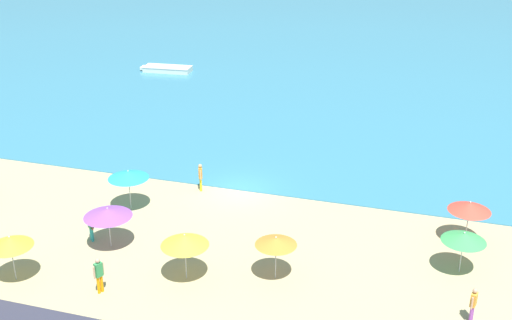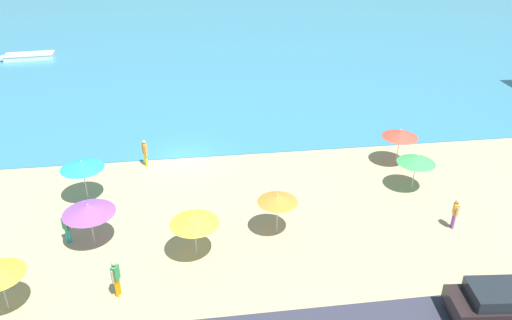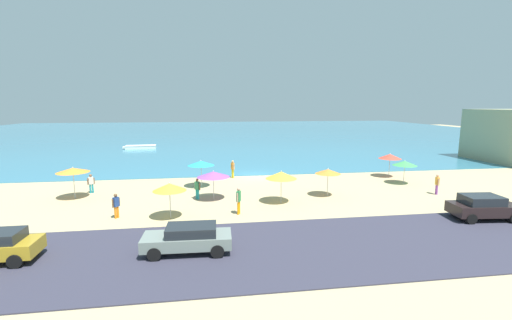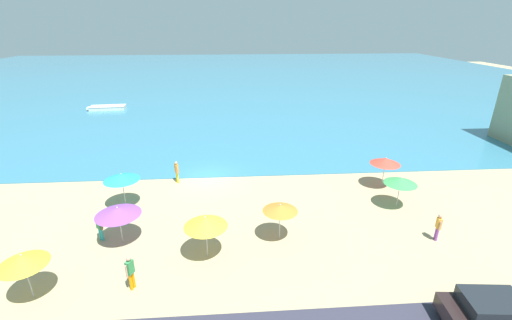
{
  "view_description": "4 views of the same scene",
  "coord_description": "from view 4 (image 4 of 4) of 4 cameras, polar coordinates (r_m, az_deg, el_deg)",
  "views": [
    {
      "loc": [
        11.23,
        -33.84,
        17.31
      ],
      "look_at": [
        0.29,
        2.4,
        1.1
      ],
      "focal_mm": 45.0,
      "sensor_mm": 36.0,
      "label": 1
    },
    {
      "loc": [
        0.82,
        -28.72,
        15.11
      ],
      "look_at": [
        4.31,
        -2.83,
        1.08
      ],
      "focal_mm": 35.0,
      "sensor_mm": 36.0,
      "label": 2
    },
    {
      "loc": [
        -4.87,
        -33.96,
        7.23
      ],
      "look_at": [
        -0.39,
        -3.32,
        2.18
      ],
      "focal_mm": 24.0,
      "sensor_mm": 36.0,
      "label": 3
    },
    {
      "loc": [
        2.04,
        -25.16,
        11.69
      ],
      "look_at": [
        3.75,
        -1.35,
        1.99
      ],
      "focal_mm": 24.0,
      "sensor_mm": 36.0,
      "label": 4
    }
  ],
  "objects": [
    {
      "name": "beach_umbrella_3",
      "position": [
        19.36,
        4.06,
        -7.99
      ],
      "size": [
        2.0,
        2.0,
        2.25
      ],
      "color": "#B2B2B7",
      "rests_on": "ground_plane"
    },
    {
      "name": "sea",
      "position": [
        81.03,
        -5.67,
        13.74
      ],
      "size": [
        150.0,
        110.0,
        0.05
      ],
      "primitive_type": "cube",
      "color": "teal",
      "rests_on": "ground_plane"
    },
    {
      "name": "bather_0",
      "position": [
        27.08,
        -13.07,
        -1.76
      ],
      "size": [
        0.35,
        0.53,
        1.77
      ],
      "color": "yellow",
      "rests_on": "ground_plane"
    },
    {
      "name": "ground_plane",
      "position": [
        27.81,
        -7.94,
        -2.96
      ],
      "size": [
        160.0,
        160.0,
        0.0
      ],
      "primitive_type": "plane",
      "color": "tan"
    },
    {
      "name": "bather_1",
      "position": [
        22.28,
        28.1,
        -9.65
      ],
      "size": [
        0.31,
        0.55,
        1.67
      ],
      "color": "purple",
      "rests_on": "ground_plane"
    },
    {
      "name": "bather_3",
      "position": [
        21.64,
        -24.63,
        -10.0
      ],
      "size": [
        0.46,
        0.4,
        1.63
      ],
      "color": "teal",
      "rests_on": "ground_plane"
    },
    {
      "name": "bather_5",
      "position": [
        17.55,
        -20.21,
        -16.94
      ],
      "size": [
        0.35,
        0.53,
        1.81
      ],
      "color": "orange",
      "rests_on": "ground_plane"
    },
    {
      "name": "beach_umbrella_4",
      "position": [
        20.51,
        -22.05,
        -7.93
      ],
      "size": [
        2.5,
        2.5,
        2.27
      ],
      "color": "#B2B2B7",
      "rests_on": "ground_plane"
    },
    {
      "name": "beach_umbrella_7",
      "position": [
        24.29,
        -21.52,
        -2.67
      ],
      "size": [
        2.35,
        2.35,
        2.42
      ],
      "color": "#B2B2B7",
      "rests_on": "ground_plane"
    },
    {
      "name": "parked_car_1",
      "position": [
        17.77,
        34.89,
        -20.17
      ],
      "size": [
        4.15,
        2.24,
        1.53
      ],
      "color": "black",
      "rests_on": "coastal_road"
    },
    {
      "name": "skiff_nearshore",
      "position": [
        53.38,
        -23.53,
        8.0
      ],
      "size": [
        5.26,
        2.19,
        0.55
      ],
      "color": "silver",
      "rests_on": "sea"
    },
    {
      "name": "beach_umbrella_2",
      "position": [
        18.52,
        -34.41,
        -13.6
      ],
      "size": [
        2.12,
        2.12,
        2.37
      ],
      "color": "#B2B2B7",
      "rests_on": "ground_plane"
    },
    {
      "name": "beach_umbrella_1",
      "position": [
        18.08,
        -8.41,
        -10.19
      ],
      "size": [
        2.29,
        2.29,
        2.43
      ],
      "color": "#B2B2B7",
      "rests_on": "ground_plane"
    },
    {
      "name": "beach_umbrella_6",
      "position": [
        24.54,
        22.97,
        -3.22
      ],
      "size": [
        2.14,
        2.14,
        2.2
      ],
      "color": "#B2B2B7",
      "rests_on": "ground_plane"
    },
    {
      "name": "beach_umbrella_0",
      "position": [
        27.06,
        20.77,
        -0.15
      ],
      "size": [
        2.21,
        2.21,
        2.4
      ],
      "color": "#B2B2B7",
      "rests_on": "ground_plane"
    }
  ]
}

